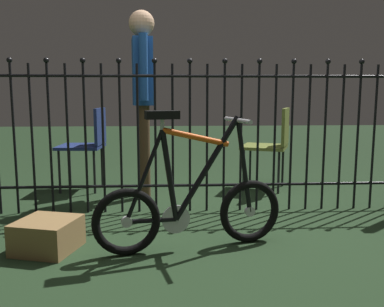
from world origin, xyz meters
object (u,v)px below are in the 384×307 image
object	(u,v)px
bicycle	(190,204)
display_crate	(47,235)
person_visitor	(143,86)
chair_olive	(273,141)
chair_navy	(89,140)

from	to	relation	value
bicycle	display_crate	distance (m)	0.92
person_visitor	chair_olive	bearing A→B (deg)	7.99
chair_olive	display_crate	xyz separation A→B (m)	(-1.82, -1.58, -0.41)
bicycle	chair_olive	world-z (taller)	bicycle
bicycle	chair_navy	xyz separation A→B (m)	(-0.94, 1.68, 0.22)
display_crate	bicycle	bearing A→B (deg)	-0.96
bicycle	person_visitor	world-z (taller)	person_visitor
bicycle	chair_navy	size ratio (longest dim) A/B	1.44
chair_olive	chair_navy	world-z (taller)	same
chair_olive	person_visitor	world-z (taller)	person_visitor
bicycle	person_visitor	xyz separation A→B (m)	(-0.37, 1.41, 0.76)
chair_olive	display_crate	world-z (taller)	chair_olive
bicycle	person_visitor	bearing A→B (deg)	104.84
chair_olive	chair_navy	xyz separation A→B (m)	(-1.87, 0.09, 0.00)
bicycle	display_crate	size ratio (longest dim) A/B	3.49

